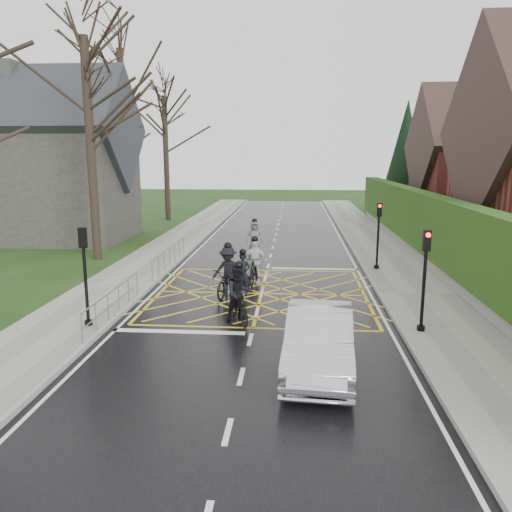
# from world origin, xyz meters

# --- Properties ---
(ground) EXTENTS (120.00, 120.00, 0.00)m
(ground) POSITION_xyz_m (0.00, 0.00, 0.00)
(ground) COLOR black
(ground) RESTS_ON ground
(road) EXTENTS (9.00, 80.00, 0.01)m
(road) POSITION_xyz_m (0.00, 0.00, 0.01)
(road) COLOR black
(road) RESTS_ON ground
(sidewalk_right) EXTENTS (3.00, 80.00, 0.15)m
(sidewalk_right) POSITION_xyz_m (6.00, 0.00, 0.07)
(sidewalk_right) COLOR gray
(sidewalk_right) RESTS_ON ground
(sidewalk_left) EXTENTS (3.00, 80.00, 0.15)m
(sidewalk_left) POSITION_xyz_m (-6.00, 0.00, 0.07)
(sidewalk_left) COLOR gray
(sidewalk_left) RESTS_ON ground
(stone_wall) EXTENTS (0.50, 38.00, 0.70)m
(stone_wall) POSITION_xyz_m (7.75, 6.00, 0.35)
(stone_wall) COLOR slate
(stone_wall) RESTS_ON ground
(hedge) EXTENTS (0.90, 38.00, 2.80)m
(hedge) POSITION_xyz_m (7.75, 6.00, 2.10)
(hedge) COLOR #173A10
(hedge) RESTS_ON stone_wall
(house_far) EXTENTS (9.80, 8.80, 10.30)m
(house_far) POSITION_xyz_m (14.75, 18.00, 4.36)
(house_far) COLOR maroon
(house_far) RESTS_ON ground
(conifer) EXTENTS (4.60, 4.60, 10.00)m
(conifer) POSITION_xyz_m (10.75, 26.00, 4.99)
(conifer) COLOR black
(conifer) RESTS_ON ground
(church) EXTENTS (8.80, 7.80, 11.00)m
(church) POSITION_xyz_m (-13.54, 12.00, 4.93)
(church) COLOR #2D2B28
(church) RESTS_ON ground
(tree_near) EXTENTS (9.24, 9.24, 11.44)m
(tree_near) POSITION_xyz_m (-9.00, 6.00, 7.91)
(tree_near) COLOR black
(tree_near) RESTS_ON ground
(tree_mid) EXTENTS (10.08, 10.08, 12.48)m
(tree_mid) POSITION_xyz_m (-10.00, 14.00, 8.63)
(tree_mid) COLOR black
(tree_mid) RESTS_ON ground
(tree_far) EXTENTS (8.40, 8.40, 10.40)m
(tree_far) POSITION_xyz_m (-9.30, 22.00, 7.19)
(tree_far) COLOR black
(tree_far) RESTS_ON ground
(railing_south) EXTENTS (0.05, 5.04, 1.03)m
(railing_south) POSITION_xyz_m (-4.65, -3.50, 0.78)
(railing_south) COLOR slate
(railing_south) RESTS_ON ground
(railing_north) EXTENTS (0.05, 6.04, 1.03)m
(railing_north) POSITION_xyz_m (-4.65, 4.00, 0.79)
(railing_north) COLOR slate
(railing_north) RESTS_ON ground
(traffic_light_ne) EXTENTS (0.24, 0.31, 3.21)m
(traffic_light_ne) POSITION_xyz_m (5.10, 4.20, 1.66)
(traffic_light_ne) COLOR black
(traffic_light_ne) RESTS_ON ground
(traffic_light_se) EXTENTS (0.24, 0.31, 3.21)m
(traffic_light_se) POSITION_xyz_m (5.10, -4.20, 1.66)
(traffic_light_se) COLOR black
(traffic_light_se) RESTS_ON ground
(traffic_light_sw) EXTENTS (0.24, 0.31, 3.21)m
(traffic_light_sw) POSITION_xyz_m (-5.10, -4.50, 1.66)
(traffic_light_sw) COLOR black
(traffic_light_sw) RESTS_ON ground
(cyclist_rear) EXTENTS (1.04, 1.96, 1.81)m
(cyclist_rear) POSITION_xyz_m (-0.72, -0.20, 0.59)
(cyclist_rear) COLOR black
(cyclist_rear) RESTS_ON ground
(cyclist_back) EXTENTS (1.28, 2.08, 2.01)m
(cyclist_back) POSITION_xyz_m (-0.52, -3.36, 0.76)
(cyclist_back) COLOR black
(cyclist_back) RESTS_ON ground
(cyclist_mid) EXTENTS (1.36, 2.26, 2.09)m
(cyclist_mid) POSITION_xyz_m (-1.28, -0.32, 0.77)
(cyclist_mid) COLOR black
(cyclist_mid) RESTS_ON ground
(cyclist_front) EXTENTS (1.13, 2.07, 2.03)m
(cyclist_front) POSITION_xyz_m (-0.40, 1.61, 0.75)
(cyclist_front) COLOR black
(cyclist_front) RESTS_ON ground
(cyclist_lead) EXTENTS (1.01, 2.13, 1.99)m
(cyclist_lead) POSITION_xyz_m (-0.91, 7.84, 0.69)
(cyclist_lead) COLOR orange
(cyclist_lead) RESTS_ON ground
(car) EXTENTS (1.93, 4.79, 1.55)m
(car) POSITION_xyz_m (1.91, -6.87, 0.77)
(car) COLOR silver
(car) RESTS_ON ground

